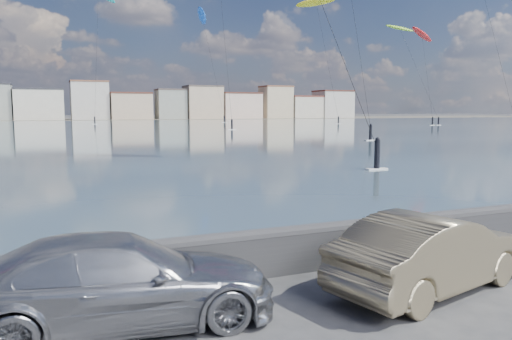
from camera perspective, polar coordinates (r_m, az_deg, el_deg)
The scene contains 11 objects.
ground at distance 8.72m, azimuth 4.26°, elevation -17.86°, with size 700.00×700.00×0.00m, color #333335.
bay_water at distance 98.68m, azimuth -20.59°, elevation 4.36°, with size 500.00×177.00×0.00m, color #31475A.
far_shore_strip at distance 207.11m, azimuth -21.74°, elevation 5.42°, with size 500.00×60.00×0.00m, color #4C473D.
seawall at distance 10.84m, azimuth -2.26°, elevation -9.54°, with size 400.00×0.36×1.08m.
far_buildings at distance 193.13m, azimuth -21.36°, elevation 7.15°, with size 240.79×13.26×14.60m.
car_silver at distance 8.96m, azimuth -15.31°, elevation -12.09°, with size 2.16×5.32×1.55m, color #A3A4AA.
car_champagne at distance 10.83m, azimuth 19.45°, elevation -8.82°, with size 1.67×4.78×1.58m, color tan.
kitesurfer_0 at distance 137.53m, azimuth 6.90°, elevation 18.41°, with size 11.12×10.84×33.45m.
kitesurfer_6 at distance 138.08m, azimuth 16.17°, elevation 15.12°, with size 8.31×17.50×25.79m.
kitesurfer_8 at distance 151.91m, azimuth -6.16°, elevation 16.89°, with size 6.69×13.31×33.17m.
kitesurfer_19 at distance 132.94m, azimuth 18.44°, elevation 14.40°, with size 10.33×11.27×24.06m.
Camera 1 is at (-3.61, -7.05, 3.65)m, focal length 35.00 mm.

